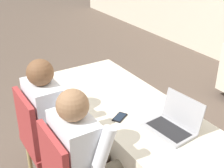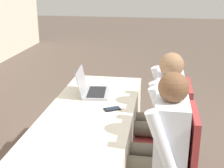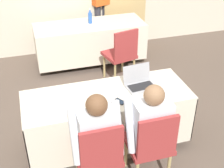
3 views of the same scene
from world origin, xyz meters
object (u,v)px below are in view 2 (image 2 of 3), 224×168
at_px(laptop, 92,89).
at_px(person_white_shirt, 159,111).
at_px(cell_phone, 112,109).
at_px(chair_near_left, 172,164).
at_px(chair_near_right, 171,128).
at_px(person_checkered_shirt, 158,142).

relative_size(laptop, person_white_shirt, 0.31).
xyz_separation_m(cell_phone, person_white_shirt, (0.18, -0.38, -0.07)).
relative_size(laptop, cell_phone, 2.49).
xyz_separation_m(chair_near_left, chair_near_right, (0.54, 0.00, 0.00)).
bearing_deg(person_white_shirt, laptop, -102.77).
height_order(chair_near_left, person_white_shirt, person_white_shirt).
xyz_separation_m(cell_phone, chair_near_right, (0.18, -0.48, -0.23)).
bearing_deg(chair_near_left, person_checkered_shirt, -90.00).
bearing_deg(chair_near_right, laptop, -100.97).
height_order(person_checkered_shirt, person_white_shirt, same).
height_order(laptop, cell_phone, laptop).
distance_m(cell_phone, chair_near_left, 0.64).
xyz_separation_m(chair_near_left, person_checkered_shirt, (0.00, 0.10, 0.16)).
distance_m(chair_near_left, person_checkered_shirt, 0.19).
height_order(cell_phone, person_checkered_shirt, person_checkered_shirt).
height_order(cell_phone, person_white_shirt, person_white_shirt).
xyz_separation_m(cell_phone, person_checkered_shirt, (-0.36, -0.38, -0.07)).
distance_m(laptop, person_white_shirt, 0.64).
relative_size(laptop, chair_near_left, 0.40).
distance_m(cell_phone, person_white_shirt, 0.43).
bearing_deg(cell_phone, person_white_shirt, -94.18).
bearing_deg(person_checkered_shirt, person_white_shirt, -180.00).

